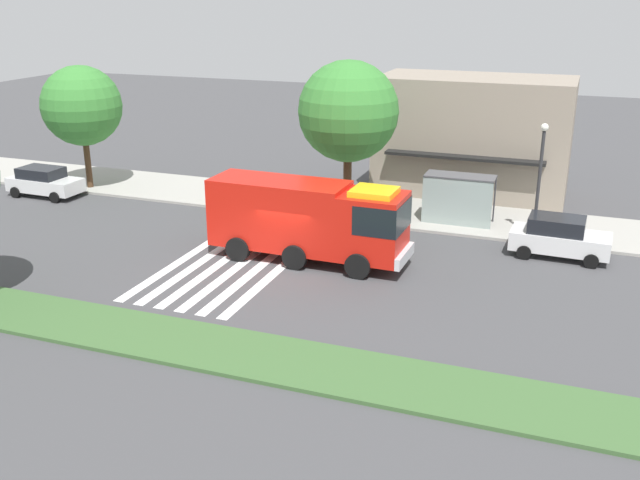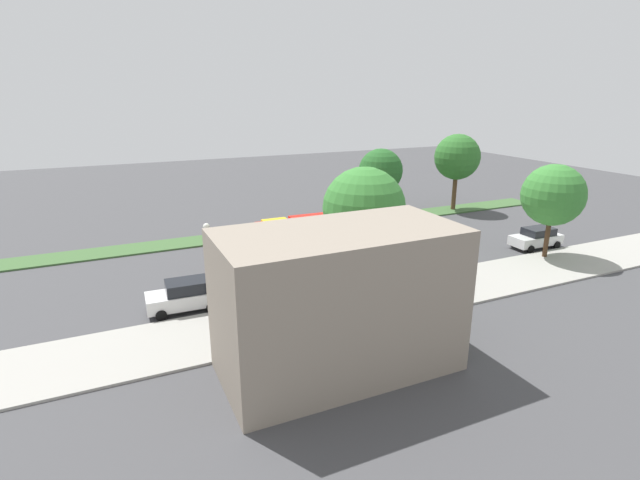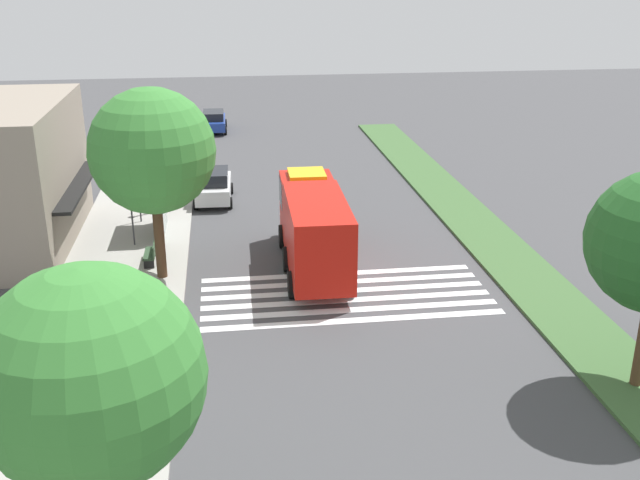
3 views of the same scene
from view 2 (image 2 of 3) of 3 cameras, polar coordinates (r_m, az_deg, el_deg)
ground_plane at (r=37.80m, az=-0.22°, el=-2.07°), size 120.00×120.00×0.00m
sidewalk at (r=30.22m, az=7.09°, el=-7.22°), size 60.00×5.44×0.14m
median_strip at (r=44.85m, az=-4.46°, el=1.10°), size 60.00×3.00×0.14m
crosswalk at (r=38.79m, az=2.96°, el=-1.58°), size 4.95×11.71×0.01m
fire_truck at (r=36.02m, az=-0.92°, el=0.33°), size 8.96×2.83×3.60m
parked_car_west at (r=43.74m, az=24.26°, el=0.26°), size 4.38×2.14×1.70m
parked_car_mid at (r=29.77m, az=-15.71°, el=-6.33°), size 4.38×2.23×1.85m
bus_stop_shelter at (r=28.01m, az=-4.61°, el=-5.11°), size 3.50×1.40×2.46m
bench_near_shelter at (r=30.01m, az=2.67°, el=-6.19°), size 1.60×0.50×0.90m
street_lamp at (r=27.39m, az=-13.03°, el=-2.55°), size 0.36×0.36×5.54m
storefront_building at (r=22.03m, az=2.27°, el=-7.27°), size 10.82×6.21×6.78m
sidewalk_tree_far_west at (r=40.33m, az=25.90°, el=4.80°), size 4.64×4.64×7.21m
sidewalk_tree_west at (r=29.66m, az=5.23°, el=3.71°), size 5.11×5.11×8.04m
median_tree_far_west at (r=53.66m, az=15.94°, el=9.41°), size 4.80×4.80×8.07m
median_tree_west at (r=48.26m, az=7.19°, el=8.12°), size 4.35×4.35×7.01m
fire_hydrant at (r=35.82m, az=15.37°, el=-3.01°), size 0.28×0.28×0.70m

